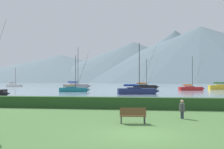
{
  "coord_description": "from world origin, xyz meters",
  "views": [
    {
      "loc": [
        0.62,
        -12.87,
        2.54
      ],
      "look_at": [
        -8.12,
        49.05,
        3.87
      ],
      "focal_mm": 43.09,
      "sensor_mm": 36.0,
      "label": 1
    }
  ],
  "objects_px": {
    "sailboat_slip_6": "(14,85)",
    "park_bench_near_path": "(133,115)",
    "sailboat_slip_1": "(145,87)",
    "sailboat_slip_2": "(76,85)",
    "sailboat_slip_7": "(191,88)",
    "sailboat_slip_4": "(224,87)",
    "sailboat_slip_8": "(137,91)",
    "person_seated_viewer": "(182,108)",
    "sailboat_slip_11": "(74,89)"
  },
  "relations": [
    {
      "from": "sailboat_slip_6",
      "to": "sailboat_slip_7",
      "type": "bearing_deg",
      "value": -33.27
    },
    {
      "from": "sailboat_slip_4",
      "to": "sailboat_slip_8",
      "type": "bearing_deg",
      "value": -130.39
    },
    {
      "from": "sailboat_slip_1",
      "to": "person_seated_viewer",
      "type": "height_order",
      "value": "sailboat_slip_1"
    },
    {
      "from": "sailboat_slip_7",
      "to": "sailboat_slip_11",
      "type": "bearing_deg",
      "value": -167.18
    },
    {
      "from": "sailboat_slip_2",
      "to": "sailboat_slip_4",
      "type": "relative_size",
      "value": 1.07
    },
    {
      "from": "sailboat_slip_6",
      "to": "park_bench_near_path",
      "type": "height_order",
      "value": "sailboat_slip_6"
    },
    {
      "from": "sailboat_slip_7",
      "to": "sailboat_slip_1",
      "type": "bearing_deg",
      "value": 122.32
    },
    {
      "from": "sailboat_slip_1",
      "to": "park_bench_near_path",
      "type": "distance_m",
      "value": 64.96
    },
    {
      "from": "sailboat_slip_6",
      "to": "park_bench_near_path",
      "type": "relative_size",
      "value": 4.88
    },
    {
      "from": "sailboat_slip_2",
      "to": "sailboat_slip_7",
      "type": "xyz_separation_m",
      "value": [
        34.45,
        -18.47,
        -0.25
      ]
    },
    {
      "from": "sailboat_slip_4",
      "to": "person_seated_viewer",
      "type": "height_order",
      "value": "sailboat_slip_4"
    },
    {
      "from": "sailboat_slip_1",
      "to": "sailboat_slip_8",
      "type": "bearing_deg",
      "value": -100.11
    },
    {
      "from": "sailboat_slip_2",
      "to": "sailboat_slip_8",
      "type": "xyz_separation_m",
      "value": [
        22.0,
        -38.08,
        -0.15
      ]
    },
    {
      "from": "park_bench_near_path",
      "to": "person_seated_viewer",
      "type": "bearing_deg",
      "value": 32.81
    },
    {
      "from": "sailboat_slip_1",
      "to": "sailboat_slip_4",
      "type": "distance_m",
      "value": 21.71
    },
    {
      "from": "sailboat_slip_1",
      "to": "sailboat_slip_4",
      "type": "bearing_deg",
      "value": -19.16
    },
    {
      "from": "sailboat_slip_8",
      "to": "park_bench_near_path",
      "type": "relative_size",
      "value": 5.96
    },
    {
      "from": "sailboat_slip_7",
      "to": "park_bench_near_path",
      "type": "xyz_separation_m",
      "value": [
        -11.08,
        -52.89,
        -0.02
      ]
    },
    {
      "from": "park_bench_near_path",
      "to": "person_seated_viewer",
      "type": "relative_size",
      "value": 1.25
    },
    {
      "from": "sailboat_slip_1",
      "to": "sailboat_slip_2",
      "type": "xyz_separation_m",
      "value": [
        -22.94,
        6.4,
        0.14
      ]
    },
    {
      "from": "sailboat_slip_6",
      "to": "sailboat_slip_8",
      "type": "height_order",
      "value": "sailboat_slip_8"
    },
    {
      "from": "sailboat_slip_11",
      "to": "park_bench_near_path",
      "type": "distance_m",
      "value": 43.81
    },
    {
      "from": "sailboat_slip_6",
      "to": "person_seated_viewer",
      "type": "relative_size",
      "value": 6.1
    },
    {
      "from": "sailboat_slip_4",
      "to": "sailboat_slip_11",
      "type": "xyz_separation_m",
      "value": [
        -36.35,
        -19.92,
        -0.18
      ]
    },
    {
      "from": "sailboat_slip_1",
      "to": "sailboat_slip_8",
      "type": "distance_m",
      "value": 31.69
    },
    {
      "from": "sailboat_slip_11",
      "to": "person_seated_viewer",
      "type": "bearing_deg",
      "value": -68.04
    },
    {
      "from": "sailboat_slip_6",
      "to": "park_bench_near_path",
      "type": "bearing_deg",
      "value": -63.98
    },
    {
      "from": "sailboat_slip_7",
      "to": "park_bench_near_path",
      "type": "relative_size",
      "value": 5.4
    },
    {
      "from": "sailboat_slip_4",
      "to": "sailboat_slip_8",
      "type": "distance_m",
      "value": 35.49
    },
    {
      "from": "sailboat_slip_1",
      "to": "person_seated_viewer",
      "type": "xyz_separation_m",
      "value": [
        3.53,
        -62.46,
        0.04
      ]
    },
    {
      "from": "sailboat_slip_2",
      "to": "sailboat_slip_8",
      "type": "bearing_deg",
      "value": -67.56
    },
    {
      "from": "sailboat_slip_11",
      "to": "park_bench_near_path",
      "type": "relative_size",
      "value": 5.07
    },
    {
      "from": "sailboat_slip_4",
      "to": "park_bench_near_path",
      "type": "relative_size",
      "value": 8.03
    },
    {
      "from": "sailboat_slip_1",
      "to": "sailboat_slip_6",
      "type": "distance_m",
      "value": 57.34
    },
    {
      "from": "sailboat_slip_1",
      "to": "sailboat_slip_7",
      "type": "bearing_deg",
      "value": -54.76
    },
    {
      "from": "sailboat_slip_2",
      "to": "sailboat_slip_11",
      "type": "relative_size",
      "value": 1.7
    },
    {
      "from": "sailboat_slip_2",
      "to": "sailboat_slip_11",
      "type": "distance_m",
      "value": 31.38
    },
    {
      "from": "sailboat_slip_2",
      "to": "sailboat_slip_4",
      "type": "bearing_deg",
      "value": -20.86
    },
    {
      "from": "sailboat_slip_2",
      "to": "person_seated_viewer",
      "type": "relative_size",
      "value": 10.8
    },
    {
      "from": "sailboat_slip_8",
      "to": "sailboat_slip_6",
      "type": "bearing_deg",
      "value": 121.47
    },
    {
      "from": "park_bench_near_path",
      "to": "sailboat_slip_8",
      "type": "bearing_deg",
      "value": 86.25
    },
    {
      "from": "park_bench_near_path",
      "to": "sailboat_slip_6",
      "type": "bearing_deg",
      "value": 115.59
    },
    {
      "from": "sailboat_slip_7",
      "to": "sailboat_slip_8",
      "type": "height_order",
      "value": "sailboat_slip_8"
    },
    {
      "from": "sailboat_slip_7",
      "to": "sailboat_slip_8",
      "type": "distance_m",
      "value": 23.23
    },
    {
      "from": "sailboat_slip_1",
      "to": "sailboat_slip_2",
      "type": "distance_m",
      "value": 23.82
    },
    {
      "from": "sailboat_slip_8",
      "to": "sailboat_slip_7",
      "type": "bearing_deg",
      "value": 44.72
    },
    {
      "from": "sailboat_slip_8",
      "to": "sailboat_slip_4",
      "type": "bearing_deg",
      "value": 38.27
    },
    {
      "from": "sailboat_slip_6",
      "to": "sailboat_slip_8",
      "type": "bearing_deg",
      "value": -51.35
    },
    {
      "from": "sailboat_slip_7",
      "to": "sailboat_slip_8",
      "type": "bearing_deg",
      "value": -133.74
    },
    {
      "from": "sailboat_slip_7",
      "to": "sailboat_slip_11",
      "type": "relative_size",
      "value": 1.07
    }
  ]
}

